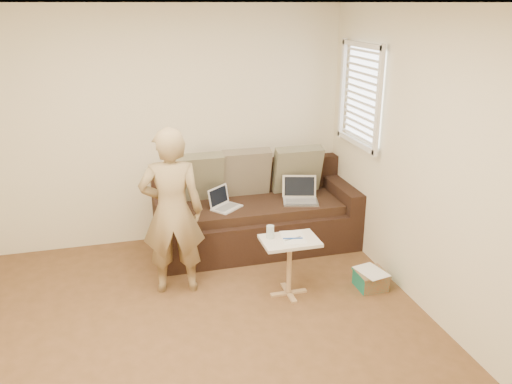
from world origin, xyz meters
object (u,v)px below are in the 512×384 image
Objects in this scene: sofa at (256,210)px; striped_box at (371,279)px; person at (172,212)px; drinking_glass at (270,232)px; laptop_white at (227,209)px; side_table at (289,267)px; laptop_silver at (301,203)px.

striped_box is (0.82, -1.21, -0.34)m from sofa.
person reaches higher than striped_box.
drinking_glass is (0.85, -0.30, -0.17)m from person.
laptop_white is 0.96m from drinking_glass.
laptop_white is 1.08× the size of striped_box.
laptop_white is 1.10m from side_table.
sofa is 7.17× the size of laptop_white.
drinking_glass reaches higher than side_table.
laptop_white is at bearing -167.17° from laptop_silver.
striped_box is at bearing -56.00° from sofa.
person is (-0.99, -0.73, 0.37)m from sofa.
laptop_white is at bearing 102.39° from drinking_glass.
sofa reaches higher than laptop_silver.
sofa is 3.87× the size of side_table.
striped_box is (0.80, -0.10, -0.19)m from side_table.
laptop_silver is at bearing 64.82° from side_table.
sofa is 0.50m from laptop_silver.
sofa is at bearing 81.99° from drinking_glass.
sofa reaches higher than drinking_glass.
side_table is 0.39m from drinking_glass.
striped_box is (0.96, -0.18, -0.54)m from drinking_glass.
laptop_white is at bearing 110.16° from side_table.
laptop_silver is 1.33× the size of striped_box.
side_table is at bearing 172.85° from striped_box.
drinking_glass is 0.42× the size of striped_box.
laptop_silver is at bearing 107.92° from striped_box.
sofa is at bearing -135.49° from person.
sofa is 1.07m from drinking_glass.
laptop_silver is 0.24× the size of person.
side_table is at bearing 167.57° from person.
sofa is 1.29m from person.
person is at bearing 165.19° from striped_box.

